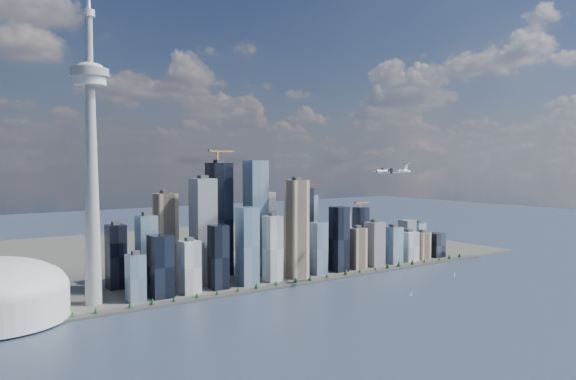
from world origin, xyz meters
TOP-DOWN VIEW (x-y plane):
  - ground at (0.00, 0.00)m, footprint 4000.00×4000.00m
  - seawall at (0.00, 250.00)m, footprint 1100.00×22.00m
  - land at (0.00, 700.00)m, footprint 1400.00×900.00m
  - shoreline_trees at (0.00, 250.00)m, footprint 960.53×7.20m
  - skyscraper_cluster at (59.62, 336.82)m, footprint 736.00×142.00m
  - needle_tower at (-300.00, 310.00)m, footprint 56.00×56.00m
  - airplane at (188.29, 159.61)m, footprint 78.41×69.74m
  - sailboat_west at (147.99, 74.85)m, footprint 6.16×3.46m
  - sailboat_east at (334.29, 134.52)m, footprint 6.05×2.92m

SIDE VIEW (x-z plane):
  - ground at x=0.00m, z-range 0.00..0.00m
  - land at x=0.00m, z-range 0.00..3.00m
  - seawall at x=0.00m, z-range 0.00..4.00m
  - sailboat_east at x=334.29m, z-range -1.51..6.90m
  - sailboat_west at x=147.99m, z-range -1.56..7.13m
  - shoreline_trees at x=0.00m, z-range 4.38..13.18m
  - skyscraper_cluster at x=59.62m, z-range -46.21..195.55m
  - airplane at x=188.29m, z-range 194.39..213.60m
  - needle_tower at x=-300.00m, z-range -39.41..511.09m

